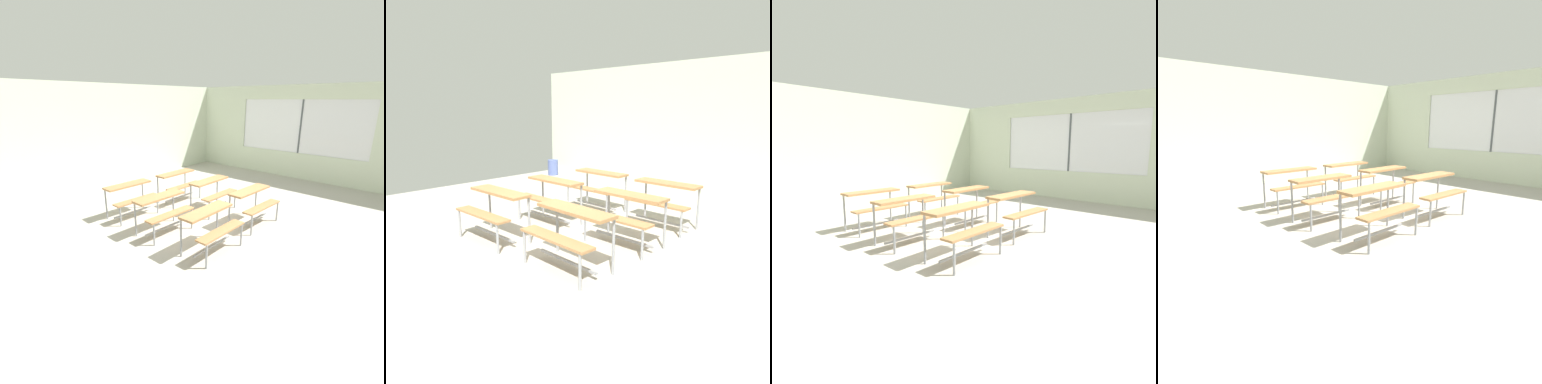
# 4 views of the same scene
# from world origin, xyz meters

# --- Properties ---
(ground) EXTENTS (10.00, 9.00, 0.05)m
(ground) POSITION_xyz_m (0.00, 0.00, -0.03)
(ground) COLOR #ADA89E
(wall_back) EXTENTS (10.00, 0.12, 3.00)m
(wall_back) POSITION_xyz_m (0.00, 4.50, 1.50)
(wall_back) COLOR beige
(wall_back) RESTS_ON ground
(wall_right) EXTENTS (0.12, 9.00, 3.00)m
(wall_right) POSITION_xyz_m (5.00, -0.13, 1.45)
(wall_right) COLOR beige
(wall_right) RESTS_ON ground
(desk_bench_r0c0) EXTENTS (1.11, 0.61, 0.74)m
(desk_bench_r0c0) POSITION_xyz_m (-0.78, -0.50, 0.56)
(desk_bench_r0c0) COLOR #A87547
(desk_bench_r0c0) RESTS_ON ground
(desk_bench_r0c1) EXTENTS (1.12, 0.62, 0.74)m
(desk_bench_r0c1) POSITION_xyz_m (0.72, -0.43, 0.56)
(desk_bench_r0c1) COLOR #A87547
(desk_bench_r0c1) RESTS_ON ground
(desk_bench_r1c0) EXTENTS (1.10, 0.60, 0.74)m
(desk_bench_r1c0) POSITION_xyz_m (-0.85, 0.66, 0.56)
(desk_bench_r1c0) COLOR #A87547
(desk_bench_r1c0) RESTS_ON ground
(desk_bench_r1c1) EXTENTS (1.11, 0.60, 0.74)m
(desk_bench_r1c1) POSITION_xyz_m (0.73, 0.69, 0.56)
(desk_bench_r1c1) COLOR #A87547
(desk_bench_r1c1) RESTS_ON ground
(desk_bench_r2c0) EXTENTS (1.11, 0.60, 0.74)m
(desk_bench_r2c0) POSITION_xyz_m (-0.78, 1.82, 0.56)
(desk_bench_r2c0) COLOR #A87547
(desk_bench_r2c0) RESTS_ON ground
(desk_bench_r2c1) EXTENTS (1.10, 0.60, 0.74)m
(desk_bench_r2c1) POSITION_xyz_m (0.69, 1.79, 0.56)
(desk_bench_r2c1) COLOR #A87547
(desk_bench_r2c1) RESTS_ON ground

